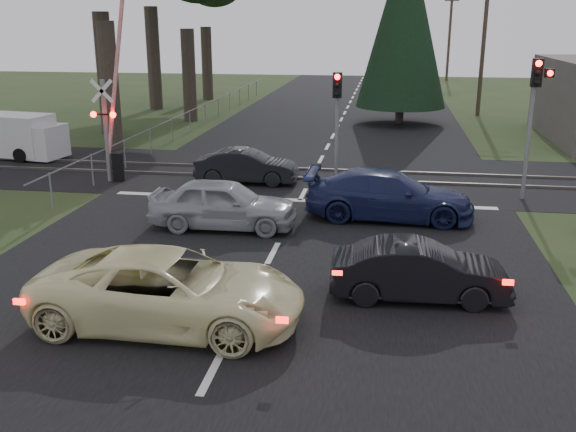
% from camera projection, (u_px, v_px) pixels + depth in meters
% --- Properties ---
extents(ground, '(120.00, 120.00, 0.00)m').
position_uv_depth(ground, '(249.00, 300.00, 14.01)').
color(ground, '#263C1B').
rests_on(ground, ground).
extents(road, '(14.00, 100.00, 0.01)m').
position_uv_depth(road, '(307.00, 187.00, 23.46)').
color(road, black).
rests_on(road, ground).
extents(rail_corridor, '(120.00, 8.00, 0.01)m').
position_uv_depth(rail_corridor, '(313.00, 175.00, 25.35)').
color(rail_corridor, black).
rests_on(rail_corridor, ground).
extents(stop_line, '(13.00, 0.35, 0.00)m').
position_uv_depth(stop_line, '(300.00, 200.00, 21.76)').
color(stop_line, silver).
rests_on(stop_line, ground).
extents(rail_near, '(120.00, 0.12, 0.10)m').
position_uv_depth(rail_near, '(311.00, 179.00, 24.58)').
color(rail_near, '#59544C').
rests_on(rail_near, ground).
extents(rail_far, '(120.00, 0.12, 0.10)m').
position_uv_depth(rail_far, '(315.00, 169.00, 26.09)').
color(rail_far, '#59544C').
rests_on(rail_far, ground).
extents(crossing_signal, '(1.62, 0.38, 6.96)m').
position_uv_depth(crossing_signal, '(112.00, 128.00, 23.73)').
color(crossing_signal, slate).
rests_on(crossing_signal, ground).
extents(traffic_signal_right, '(0.68, 0.48, 4.70)m').
position_uv_depth(traffic_signal_right, '(535.00, 102.00, 20.88)').
color(traffic_signal_right, slate).
rests_on(traffic_signal_right, ground).
extents(traffic_signal_center, '(0.32, 0.48, 4.10)m').
position_uv_depth(traffic_signal_center, '(337.00, 109.00, 23.13)').
color(traffic_signal_center, slate).
rests_on(traffic_signal_center, ground).
extents(utility_pole_mid, '(1.80, 0.26, 9.00)m').
position_uv_depth(utility_pole_mid, '(484.00, 39.00, 39.72)').
color(utility_pole_mid, '#4C3D2D').
rests_on(utility_pole_mid, ground).
extents(utility_pole_far, '(1.80, 0.26, 9.00)m').
position_uv_depth(utility_pole_far, '(450.00, 32.00, 63.35)').
color(utility_pole_far, '#4C3D2D').
rests_on(utility_pole_far, ground).
extents(conifer_tree, '(5.20, 5.20, 11.00)m').
position_uv_depth(conifer_tree, '(404.00, 18.00, 36.31)').
color(conifer_tree, '#473D33').
rests_on(conifer_tree, ground).
extents(fence_left, '(0.10, 36.00, 1.20)m').
position_uv_depth(fence_left, '(198.00, 128.00, 36.42)').
color(fence_left, slate).
rests_on(fence_left, ground).
extents(cream_coupe, '(5.41, 2.54, 1.50)m').
position_uv_depth(cream_coupe, '(169.00, 290.00, 12.70)').
color(cream_coupe, beige).
rests_on(cream_coupe, ground).
extents(dark_hatchback, '(3.91, 1.53, 1.27)m').
position_uv_depth(dark_hatchback, '(419.00, 272.00, 13.93)').
color(dark_hatchback, black).
rests_on(dark_hatchback, ground).
extents(silver_car, '(4.32, 1.81, 1.46)m').
position_uv_depth(silver_car, '(223.00, 204.00, 18.70)').
color(silver_car, '#989A9F').
rests_on(silver_car, ground).
extents(blue_sedan, '(5.16, 2.19, 1.48)m').
position_uv_depth(blue_sedan, '(389.00, 195.00, 19.61)').
color(blue_sedan, '#181F48').
rests_on(blue_sedan, ground).
extents(dark_car_far, '(3.81, 1.34, 1.25)m').
position_uv_depth(dark_car_far, '(247.00, 166.00, 23.97)').
color(dark_car_far, black).
rests_on(dark_car_far, ground).
extents(white_van, '(5.10, 2.43, 1.92)m').
position_uv_depth(white_van, '(12.00, 136.00, 28.36)').
color(white_van, white).
rests_on(white_van, ground).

